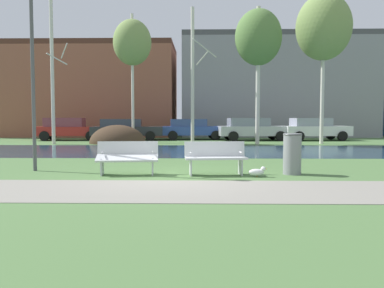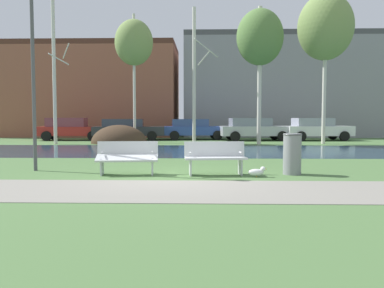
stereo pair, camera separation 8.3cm
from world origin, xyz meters
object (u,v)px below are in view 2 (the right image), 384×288
Objects in this scene: bench_left at (127,157)px; trash_bin at (292,153)px; parked_wagon_fourth_silver at (254,129)px; seagull at (257,172)px; parked_suv_fifth_white at (316,129)px; parked_sedan_second_dark at (128,129)px; parked_van_nearest_red at (71,128)px; parked_hatch_third_blue at (194,129)px; bench_right at (215,157)px; streetlamp at (32,39)px.

trash_bin reaches higher than bench_left.
bench_left is 0.34× the size of parked_wagon_fourth_silver.
parked_suv_fifth_white is at bearing 69.94° from seagull.
trash_bin is (4.34, 0.16, 0.09)m from bench_left.
parked_sedan_second_dark reaches higher than trash_bin.
seagull is 16.84m from parked_wagon_fourth_silver.
parked_van_nearest_red is 8.30m from parked_hatch_third_blue.
bench_right is at bearing -60.47° from parked_van_nearest_red.
bench_left is 1.00× the size of bench_right.
trash_bin is 17.07m from parked_suv_fifth_white.
parked_wagon_fourth_silver is at bearing 62.57° from streetlamp.
parked_van_nearest_red is at bearing 119.53° from bench_right.
parked_hatch_third_blue is at bearing 6.71° from parked_van_nearest_red.
bench_right is 6.04m from streetlamp.
parked_wagon_fourth_silver is at bearing -12.94° from parked_hatch_third_blue.
parked_hatch_third_blue reaches higher than bench_right.
parked_van_nearest_red is 0.96× the size of parked_wagon_fourth_silver.
trash_bin is 16.21m from parked_wagon_fourth_silver.
parked_hatch_third_blue is (8.25, 0.97, -0.03)m from parked_van_nearest_red.
parked_van_nearest_red reaches higher than parked_hatch_third_blue.
parked_van_nearest_red is 16.40m from parked_suv_fifth_white.
parked_suv_fifth_white is at bearing -0.07° from parked_sedan_second_dark.
parked_sedan_second_dark is (-6.46, 16.82, 0.62)m from seagull.
parked_suv_fifth_white reaches higher than parked_hatch_third_blue.
bench_right is 0.34× the size of parked_wagon_fourth_silver.
parked_suv_fifth_white is (7.17, 16.44, 0.31)m from bench_right.
parked_van_nearest_red reaches higher than parked_suv_fifth_white.
bench_left is at bearing -119.99° from parked_suv_fifth_white.
parked_hatch_third_blue is 0.94× the size of parked_wagon_fourth_silver.
parked_sedan_second_dark is at bearing 2.34° from parked_van_nearest_red.
streetlamp is 1.24× the size of parked_suv_fifth_white.
bench_right is at bearing -175.53° from trash_bin.
streetlamp is at bearing 165.49° from bench_left.
seagull is at bearing -68.99° from parked_sedan_second_dark.
streetlamp is 16.01m from parked_sedan_second_dark.
parked_sedan_second_dark is 1.08× the size of parked_hatch_third_blue.
parked_wagon_fourth_silver is (4.03, -0.93, 0.03)m from parked_hatch_third_blue.
streetlamp reaches higher than parked_sedan_second_dark.
parked_van_nearest_red is (-11.26, 16.14, 0.23)m from trash_bin.
parked_hatch_third_blue is at bearing 10.40° from parked_sedan_second_dark.
streetlamp is at bearing -117.43° from parked_wagon_fourth_silver.
streetlamp is at bearing -88.70° from parked_sedan_second_dark.
trash_bin is 2.28× the size of seagull.
parked_sedan_second_dark is at bearing 114.58° from trash_bin.
parked_hatch_third_blue is at bearing 93.26° from bench_right.
parked_van_nearest_red is at bearing 113.01° from bench_left.
streetlamp reaches higher than parked_hatch_third_blue.
streetlamp reaches higher than seagull.
parked_van_nearest_red reaches higher than bench_right.
trash_bin is 0.24× the size of parked_hatch_third_blue.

